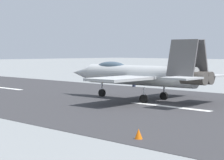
{
  "coord_description": "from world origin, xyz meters",
  "views": [
    {
      "loc": [
        -21.34,
        28.14,
        4.57
      ],
      "look_at": [
        3.6,
        3.03,
        2.2
      ],
      "focal_mm": 68.32,
      "sensor_mm": 36.0,
      "label": 1
    }
  ],
  "objects": [
    {
      "name": "runway_strip",
      "position": [
        -0.02,
        0.0,
        0.01
      ],
      "size": [
        240.0,
        26.0,
        0.02
      ],
      "color": "#333235",
      "rests_on": "ground"
    },
    {
      "name": "marker_cone_near",
      "position": [
        -6.86,
        11.6,
        0.28
      ],
      "size": [
        0.44,
        0.44,
        0.55
      ],
      "primitive_type": "cone",
      "color": "orange",
      "rests_on": "ground"
    },
    {
      "name": "crew_person",
      "position": [
        15.32,
        -12.8,
        0.82
      ],
      "size": [
        0.64,
        0.44,
        1.65
      ],
      "color": "#1E2338",
      "rests_on": "ground"
    },
    {
      "name": "ground_plane",
      "position": [
        0.0,
        0.0,
        0.0
      ],
      "size": [
        400.0,
        400.0,
        0.0
      ],
      "primitive_type": "plane",
      "color": "gray"
    },
    {
      "name": "fighter_jet",
      "position": [
        5.01,
        -1.98,
        2.41
      ],
      "size": [
        16.51,
        13.65,
        5.6
      ],
      "color": "#ACAEAF",
      "rests_on": "ground"
    }
  ]
}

